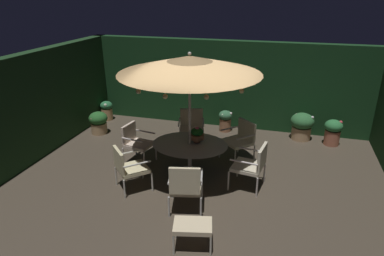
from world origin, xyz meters
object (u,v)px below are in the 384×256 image
at_px(potted_plant_back_center, 333,131).
at_px(potted_plant_right_near, 302,125).
at_px(patio_umbrella, 190,65).
at_px(patio_chair_east, 128,166).
at_px(potted_plant_back_left, 225,120).
at_px(patio_dining_table, 190,149).
at_px(potted_plant_left_near, 107,110).
at_px(patio_chair_northeast, 136,141).
at_px(patio_chair_north, 191,126).
at_px(patio_chair_southeast, 185,185).
at_px(patio_chair_south, 253,163).
at_px(centerpiece_planter, 197,134).
at_px(patio_chair_southwest, 241,138).
at_px(ottoman_footrest, 193,227).
at_px(potted_plant_right_far, 99,122).

bearing_deg(potted_plant_back_center, potted_plant_right_near, 168.09).
bearing_deg(potted_plant_right_near, patio_umbrella, -131.98).
xyz_separation_m(patio_chair_east, potted_plant_back_left, (1.30, 3.63, -0.20)).
distance_m(patio_umbrella, potted_plant_right_near, 4.10).
distance_m(patio_dining_table, potted_plant_left_near, 4.31).
height_order(patio_umbrella, potted_plant_back_center, patio_umbrella).
bearing_deg(patio_chair_northeast, patio_chair_north, 48.19).
bearing_deg(patio_chair_southeast, patio_chair_south, 47.29).
relative_size(patio_dining_table, potted_plant_left_near, 2.77).
height_order(patio_umbrella, patio_chair_northeast, patio_umbrella).
bearing_deg(patio_chair_east, potted_plant_back_center, 39.65).
height_order(patio_chair_south, potted_plant_back_center, patio_chair_south).
relative_size(patio_dining_table, centerpiece_planter, 4.68).
relative_size(patio_chair_northeast, patio_chair_southwest, 0.98).
relative_size(patio_chair_south, ottoman_footrest, 1.41).
distance_m(patio_chair_northeast, potted_plant_left_near, 3.15).
bearing_deg(patio_chair_north, patio_chair_east, -105.82).
xyz_separation_m(patio_dining_table, patio_chair_north, (-0.35, 1.35, -0.03)).
height_order(centerpiece_planter, patio_chair_northeast, centerpiece_planter).
bearing_deg(potted_plant_left_near, potted_plant_back_center, -0.70).
bearing_deg(centerpiece_planter, patio_dining_table, -136.60).
relative_size(patio_chair_southwest, potted_plant_right_far, 1.49).
bearing_deg(patio_chair_east, patio_umbrella, 43.80).
bearing_deg(ottoman_footrest, patio_chair_north, 106.21).
distance_m(centerpiece_planter, potted_plant_right_near, 3.43).
height_order(patio_chair_north, potted_plant_right_far, patio_chair_north).
bearing_deg(patio_chair_east, patio_dining_table, 43.80).
height_order(potted_plant_left_near, potted_plant_right_far, potted_plant_right_far).
bearing_deg(potted_plant_back_center, potted_plant_left_near, 179.30).
xyz_separation_m(patio_umbrella, potted_plant_left_near, (-3.44, 2.57, -2.11)).
bearing_deg(patio_chair_southwest, potted_plant_back_left, 112.06).
distance_m(patio_chair_southeast, potted_plant_left_near, 5.45).
xyz_separation_m(patio_umbrella, patio_chair_northeast, (-1.38, 0.21, -1.89)).
distance_m(patio_dining_table, potted_plant_right_near, 3.57).
bearing_deg(potted_plant_back_center, patio_chair_south, -123.36).
xyz_separation_m(patio_umbrella, patio_chair_north, (-0.35, 1.35, -1.85)).
bearing_deg(patio_chair_southwest, patio_chair_north, 165.34).
relative_size(patio_dining_table, patio_chair_southeast, 1.66).
distance_m(patio_chair_south, potted_plant_left_near, 5.58).
bearing_deg(patio_chair_south, patio_chair_southwest, 109.05).
bearing_deg(patio_chair_east, centerpiece_planter, 43.75).
distance_m(centerpiece_planter, ottoman_footrest, 2.49).
bearing_deg(patio_chair_southeast, patio_chair_southwest, 74.82).
bearing_deg(patio_umbrella, potted_plant_back_left, 83.79).
height_order(patio_dining_table, patio_umbrella, patio_umbrella).
bearing_deg(potted_plant_back_left, potted_plant_back_center, -3.49).
xyz_separation_m(potted_plant_back_left, potted_plant_right_near, (2.10, -0.01, 0.07)).
relative_size(patio_umbrella, centerpiece_planter, 8.21).
xyz_separation_m(patio_dining_table, patio_chair_east, (-1.01, -0.97, -0.08)).
distance_m(patio_chair_east, potted_plant_right_near, 4.96).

